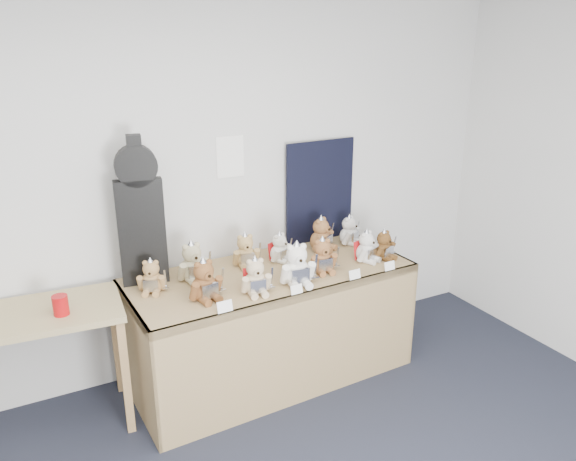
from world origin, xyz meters
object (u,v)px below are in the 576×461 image
display_table (276,299)px  teddy_front_left (256,278)px  teddy_back_centre_right (280,249)px  teddy_front_right (323,257)px  teddy_back_left (193,263)px  teddy_back_far_left (152,278)px  teddy_front_far_right (367,248)px  teddy_back_centre_left (246,252)px  guitar_case (140,213)px  teddy_front_centre (297,266)px  red_cup (61,305)px  teddy_back_right (322,235)px  teddy_front_end (384,246)px  teddy_back_end (349,231)px  side_table (39,331)px  teddy_front_far_left (205,282)px

display_table → teddy_front_left: bearing=-144.7°
display_table → teddy_back_centre_right: teddy_back_centre_right is taller
teddy_front_right → teddy_back_left: size_ratio=0.91×
display_table → teddy_back_far_left: (-0.83, 0.15, 0.28)m
teddy_front_far_right → teddy_back_centre_left: (-0.82, 0.33, 0.00)m
teddy_back_centre_left → teddy_back_centre_right: 0.26m
guitar_case → teddy_front_centre: guitar_case is taller
teddy_front_centre → teddy_back_centre_left: bearing=119.7°
red_cup → teddy_back_right: 1.94m
guitar_case → teddy_front_end: guitar_case is taller
teddy_front_far_right → teddy_back_far_left: teddy_front_far_right is taller
red_cup → teddy_front_end: bearing=-4.6°
teddy_back_centre_right → teddy_back_end: size_ratio=0.94×
red_cup → teddy_front_far_right: 2.11m
teddy_back_centre_right → teddy_back_right: bearing=-14.9°
teddy_front_left → teddy_back_centre_right: bearing=55.0°
teddy_back_far_left → guitar_case: bearing=112.5°
red_cup → teddy_front_centre: size_ratio=0.38×
display_table → teddy_back_left: teddy_back_left is taller
red_cup → teddy_back_right: bearing=5.6°
side_table → red_cup: 0.26m
guitar_case → teddy_front_left: 0.86m
teddy_front_far_right → teddy_back_centre_right: bearing=131.8°
teddy_front_centre → teddy_back_end: (0.74, 0.48, -0.03)m
guitar_case → teddy_front_far_right: guitar_case is taller
teddy_front_end → teddy_back_centre_right: bearing=141.4°
teddy_front_right → teddy_front_end: size_ratio=1.13×
teddy_back_far_left → teddy_front_far_right: bearing=15.5°
teddy_back_centre_left → teddy_back_left: bearing=-163.6°
side_table → teddy_back_left: teddy_back_left is taller
red_cup → teddy_back_left: 0.87m
red_cup → teddy_front_left: bearing=-13.6°
teddy_front_left → red_cup: bearing=174.6°
teddy_back_end → teddy_back_far_left: teddy_back_end is taller
teddy_back_left → teddy_back_end: bearing=-1.3°
display_table → teddy_front_far_left: 0.64m
teddy_front_left → teddy_back_centre_left: size_ratio=1.01×
side_table → teddy_back_centre_right: teddy_back_centre_right is taller
teddy_front_far_left → side_table: bearing=152.0°
red_cup → teddy_back_centre_right: teddy_back_centre_right is taller
side_table → guitar_case: 0.95m
teddy_front_far_left → teddy_front_far_right: (1.27, 0.05, -0.02)m
teddy_front_right → teddy_back_left: (-0.85, 0.28, 0.01)m
teddy_front_left → teddy_back_left: 0.48m
teddy_front_left → teddy_front_end: bearing=13.2°
red_cup → teddy_back_end: bearing=5.2°
teddy_front_far_right → teddy_back_centre_left: size_ratio=0.96×
guitar_case → teddy_back_end: bearing=8.0°
teddy_front_left → teddy_back_end: 1.14m
teddy_front_far_left → teddy_front_left: size_ratio=1.10×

